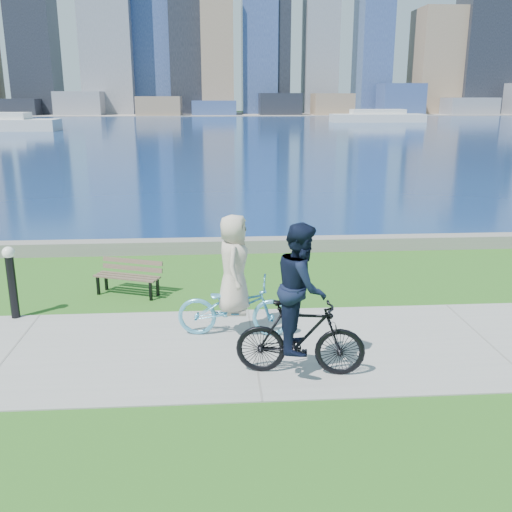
{
  "coord_description": "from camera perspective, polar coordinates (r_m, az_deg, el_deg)",
  "views": [
    {
      "loc": [
        -0.58,
        -8.72,
        4.06
      ],
      "look_at": [
        0.16,
        1.8,
        1.1
      ],
      "focal_mm": 40.0,
      "sensor_mm": 36.0,
      "label": 1
    }
  ],
  "objects": [
    {
      "name": "ground",
      "position": [
        9.64,
        -0.23,
        -9.24
      ],
      "size": [
        320.0,
        320.0,
        0.0
      ],
      "primitive_type": "plane",
      "color": "#225717",
      "rests_on": "ground"
    },
    {
      "name": "concrete_path",
      "position": [
        9.64,
        -0.23,
        -9.18
      ],
      "size": [
        80.0,
        3.5,
        0.02
      ],
      "primitive_type": "cube",
      "color": "gray",
      "rests_on": "ground"
    },
    {
      "name": "seawall",
      "position": [
        15.43,
        -1.76,
        1.09
      ],
      "size": [
        90.0,
        0.5,
        0.35
      ],
      "primitive_type": "cube",
      "color": "slate",
      "rests_on": "ground"
    },
    {
      "name": "bay_water",
      "position": [
        80.83,
        -3.7,
        12.77
      ],
      "size": [
        320.0,
        131.0,
        0.01
      ],
      "primitive_type": "cube",
      "color": "navy",
      "rests_on": "ground"
    },
    {
      "name": "far_shore",
      "position": [
        138.78,
        -3.9,
        13.99
      ],
      "size": [
        320.0,
        30.0,
        0.12
      ],
      "primitive_type": "cube",
      "color": "gray",
      "rests_on": "ground"
    },
    {
      "name": "city_skyline",
      "position": [
        140.72,
        -1.18,
        23.56
      ],
      "size": [
        173.54,
        22.88,
        76.0
      ],
      "color": "#81684F",
      "rests_on": "ground"
    },
    {
      "name": "ferry_far",
      "position": [
        97.27,
        12.04,
        13.45
      ],
      "size": [
        15.04,
        4.3,
        2.04
      ],
      "color": "silver",
      "rests_on": "ground"
    },
    {
      "name": "park_bench",
      "position": [
        12.33,
        -12.59,
        -1.76
      ],
      "size": [
        1.49,
        0.96,
        0.73
      ],
      "rotation": [
        0.0,
        0.0,
        -0.37
      ],
      "color": "black",
      "rests_on": "ground"
    },
    {
      "name": "bollard_lamp",
      "position": [
        11.55,
        -23.27,
        -2.02
      ],
      "size": [
        0.23,
        0.23,
        1.41
      ],
      "color": "black",
      "rests_on": "ground"
    },
    {
      "name": "cyclist_woman",
      "position": [
        9.84,
        -2.21,
        -3.57
      ],
      "size": [
        0.89,
        2.03,
        2.15
      ],
      "rotation": [
        0.0,
        0.0,
        1.46
      ],
      "color": "#5AB5DC",
      "rests_on": "ground"
    },
    {
      "name": "cyclist_man",
      "position": [
        8.43,
        4.51,
        -5.69
      ],
      "size": [
        0.85,
        1.99,
        2.33
      ],
      "rotation": [
        0.0,
        0.0,
        1.41
      ],
      "color": "black",
      "rests_on": "ground"
    }
  ]
}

